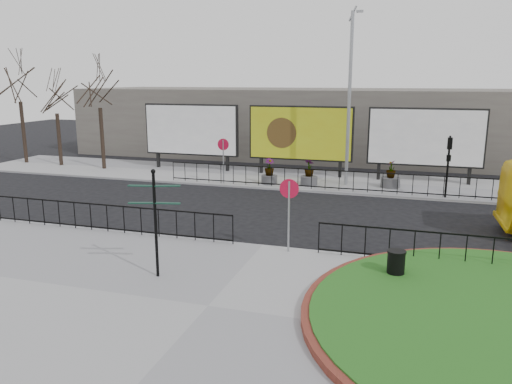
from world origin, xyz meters
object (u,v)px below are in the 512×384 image
at_px(planter_b, 309,176).
at_px(lamp_post, 349,97).
at_px(litter_bin, 396,265).
at_px(billboard_mid, 300,134).
at_px(planter_a, 269,174).
at_px(fingerpost_sign, 155,213).
at_px(planter_c, 391,178).

bearing_deg(planter_b, lamp_post, 19.19).
relative_size(litter_bin, planter_b, 0.63).
height_order(billboard_mid, litter_bin, billboard_mid).
height_order(billboard_mid, planter_a, billboard_mid).
distance_m(lamp_post, litter_bin, 13.90).
bearing_deg(lamp_post, fingerpost_sign, -104.07).
height_order(lamp_post, fingerpost_sign, lamp_post).
xyz_separation_m(billboard_mid, planter_a, (-1.06, -2.94, -1.95)).
relative_size(litter_bin, planter_a, 0.63).
distance_m(fingerpost_sign, litter_bin, 7.03).
bearing_deg(billboard_mid, fingerpost_sign, -92.26).
relative_size(litter_bin, planter_c, 0.61).
height_order(litter_bin, planter_c, planter_c).
height_order(fingerpost_sign, litter_bin, fingerpost_sign).
bearing_deg(planter_a, planter_b, 7.96).
bearing_deg(planter_a, litter_bin, -59.34).
bearing_deg(fingerpost_sign, billboard_mid, 76.20).
bearing_deg(billboard_mid, lamp_post, -33.25).
bearing_deg(fingerpost_sign, planter_c, 56.15).
bearing_deg(billboard_mid, planter_c, -20.27).
relative_size(lamp_post, planter_a, 6.61).
relative_size(fingerpost_sign, planter_a, 2.28).
distance_m(billboard_mid, litter_bin, 16.15).
height_order(planter_a, planter_b, planter_b).
xyz_separation_m(billboard_mid, lamp_post, (3.01, -1.97, 2.23)).
bearing_deg(planter_a, billboard_mid, 70.10).
distance_m(fingerpost_sign, planter_c, 15.86).
height_order(billboard_mid, planter_c, billboard_mid).
bearing_deg(planter_a, lamp_post, 13.38).
distance_m(billboard_mid, planter_c, 6.03).
xyz_separation_m(lamp_post, litter_bin, (2.99, -12.88, -4.26)).
distance_m(billboard_mid, planter_a, 3.69).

